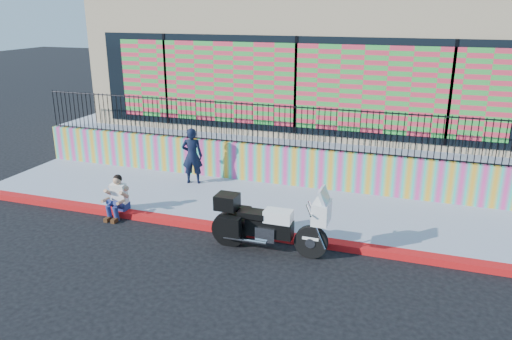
% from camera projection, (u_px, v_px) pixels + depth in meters
% --- Properties ---
extents(ground, '(90.00, 90.00, 0.00)m').
position_uv_depth(ground, '(247.00, 235.00, 11.56)').
color(ground, black).
rests_on(ground, ground).
extents(red_curb, '(16.00, 0.30, 0.15)m').
position_uv_depth(red_curb, '(247.00, 232.00, 11.53)').
color(red_curb, red).
rests_on(red_curb, ground).
extents(sidewalk, '(16.00, 3.00, 0.15)m').
position_uv_depth(sidewalk, '(269.00, 206.00, 13.02)').
color(sidewalk, '#969CB4').
rests_on(sidewalk, ground).
extents(mural_wall, '(16.00, 0.20, 1.10)m').
position_uv_depth(mural_wall, '(286.00, 166.00, 14.26)').
color(mural_wall, '#DD3A8D').
rests_on(mural_wall, sidewalk).
extents(metal_fence, '(15.80, 0.04, 1.20)m').
position_uv_depth(metal_fence, '(287.00, 126.00, 13.90)').
color(metal_fence, black).
rests_on(metal_fence, mural_wall).
extents(elevated_platform, '(16.00, 10.00, 1.25)m').
position_uv_depth(elevated_platform, '(322.00, 129.00, 18.86)').
color(elevated_platform, '#969CB4').
rests_on(elevated_platform, ground).
extents(storefront_building, '(14.00, 8.06, 4.00)m').
position_uv_depth(storefront_building, '(324.00, 59.00, 17.85)').
color(storefront_building, tan).
rests_on(storefront_building, elevated_platform).
extents(police_motorcycle, '(2.53, 0.84, 1.58)m').
position_uv_depth(police_motorcycle, '(267.00, 222.00, 10.61)').
color(police_motorcycle, black).
rests_on(police_motorcycle, ground).
extents(police_officer, '(0.68, 0.54, 1.63)m').
position_uv_depth(police_officer, '(192.00, 156.00, 14.27)').
color(police_officer, black).
rests_on(police_officer, sidewalk).
extents(seated_man, '(0.54, 0.71, 1.06)m').
position_uv_depth(seated_man, '(116.00, 201.00, 12.36)').
color(seated_man, navy).
rests_on(seated_man, ground).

